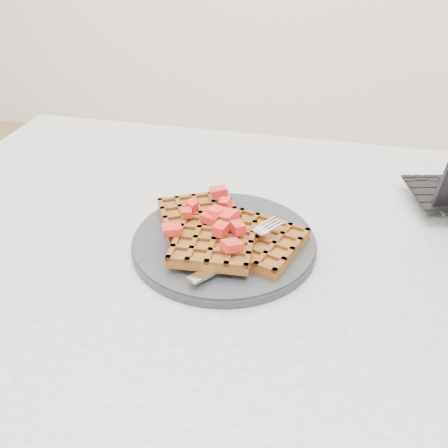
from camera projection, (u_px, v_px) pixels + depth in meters
table at (258, 299)px, 0.81m from camera, size 1.20×0.80×0.75m
plate at (224, 242)px, 0.73m from camera, size 0.27×0.27×0.02m
waffles at (224, 233)px, 0.72m from camera, size 0.24×0.21×0.03m
strawberry_pile at (224, 216)px, 0.70m from camera, size 0.15×0.15×0.02m
fork at (244, 252)px, 0.68m from camera, size 0.12×0.16×0.02m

